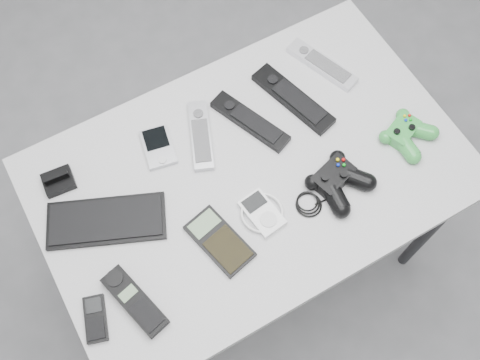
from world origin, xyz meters
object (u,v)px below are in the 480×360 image
desk (251,182)px  cordless_handset (135,301)px  pda (158,147)px  controller_green (407,133)px  remote_silver_b (322,64)px  remote_black_b (293,98)px  remote_black_a (250,121)px  mobile_phone (95,319)px  mp3_player (262,213)px  controller_black (338,180)px  pda_keyboard (106,221)px  calculator (220,241)px  remote_silver_a (201,135)px

desk → cordless_handset: cordless_handset is taller
pda → controller_green: (0.57, -0.28, 0.01)m
desk → remote_silver_b: size_ratio=5.06×
pda → remote_black_b: size_ratio=0.45×
remote_black_a → mobile_phone: remote_black_a is taller
pda → remote_black_b: bearing=4.1°
desk → mobile_phone: mobile_phone is taller
remote_silver_b → mp3_player: 0.47m
controller_green → remote_black_a: bearing=122.8°
desk → controller_black: controller_black is taller
desk → mp3_player: 0.14m
desk → pda: bearing=134.6°
pda_keyboard → calculator: (0.21, -0.18, -0.00)m
pda → remote_silver_a: remote_silver_a is taller
pda → mobile_phone: size_ratio=1.09×
desk → remote_silver_a: 0.18m
mp3_player → controller_black: 0.20m
remote_black_b → mobile_phone: size_ratio=2.40×
calculator → controller_black: 0.32m
pda → pda_keyboard: bearing=-137.8°
mp3_player → controller_black: size_ratio=0.46×
remote_black_b → remote_silver_a: bearing=159.6°
remote_silver_b → calculator: size_ratio=1.25×
pda → remote_black_b: 0.38m
controller_green → cordless_handset: bearing=161.5°
cordless_handset → controller_black: (0.56, 0.02, 0.01)m
pda → remote_silver_a: 0.11m
desk → mobile_phone: (-0.48, -0.15, 0.07)m
pda_keyboard → calculator: same height
mobile_phone → mp3_player: size_ratio=0.93×
pda_keyboard → remote_silver_a: size_ratio=1.43×
mp3_player → pda_keyboard: bearing=146.3°
calculator → pda: bearing=80.0°
remote_black_a → remote_black_b: 0.13m
remote_silver_a → remote_black_a: 0.13m
pda → cordless_handset: cordless_handset is taller
remote_silver_a → remote_silver_b: same height
remote_silver_a → mobile_phone: bearing=-122.7°
remote_silver_a → mobile_phone: size_ratio=1.91×
calculator → controller_black: (0.32, -0.01, 0.02)m
remote_black_a → controller_black: (0.10, -0.26, 0.01)m
remote_silver_b → controller_black: size_ratio=0.86×
mp3_player → remote_silver_b: bearing=31.9°
controller_black → desk: bearing=126.0°
controller_black → controller_green: size_ratio=1.81×
pda → mobile_phone: 0.45m
remote_black_a → cordless_handset: bearing=-170.9°
remote_black_a → controller_green: size_ratio=1.69×
remote_black_a → controller_green: (0.33, -0.23, 0.01)m
mp3_player → remote_silver_a: bearing=89.1°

